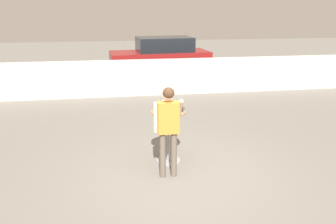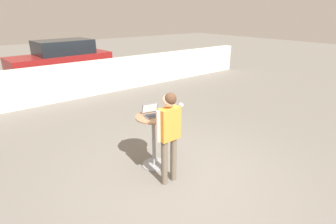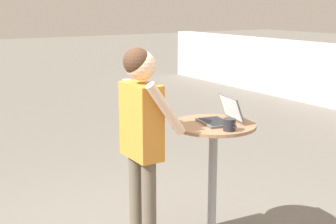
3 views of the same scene
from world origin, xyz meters
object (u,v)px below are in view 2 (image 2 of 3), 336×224
at_px(coffee_mug, 164,112).
at_px(parked_car_near_street, 62,59).
at_px(laptop, 152,113).
at_px(standing_person, 169,128).
at_px(cafe_table, 154,136).

relative_size(coffee_mug, parked_car_near_street, 0.03).
xyz_separation_m(laptop, parked_car_near_street, (1.02, 8.64, -0.24)).
distance_m(laptop, standing_person, 0.66).
bearing_deg(parked_car_near_street, coffee_mug, -95.25).
height_order(coffee_mug, parked_car_near_street, parked_car_near_street).
relative_size(cafe_table, coffee_mug, 8.27).
height_order(laptop, parked_car_near_street, parked_car_near_street).
bearing_deg(coffee_mug, laptop, 157.28).
height_order(cafe_table, laptop, laptop).
distance_m(cafe_table, laptop, 0.44).
height_order(coffee_mug, standing_person, standing_person).
bearing_deg(cafe_table, parked_car_near_street, 83.22).
xyz_separation_m(standing_person, parked_car_near_street, (1.13, 9.29, -0.20)).
height_order(cafe_table, standing_person, standing_person).
xyz_separation_m(cafe_table, laptop, (0.01, 0.06, 0.44)).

